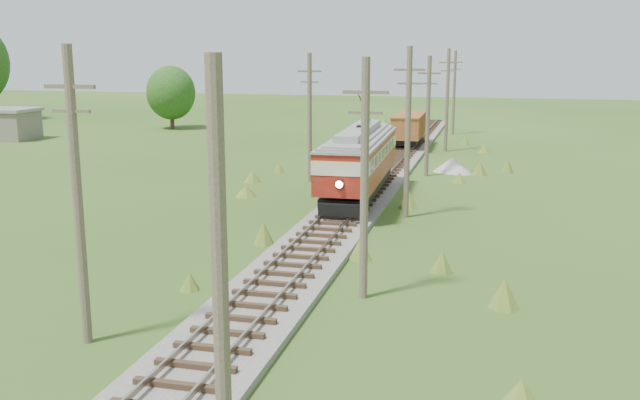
# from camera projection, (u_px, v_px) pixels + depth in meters

# --- Properties ---
(railbed_main) EXTENTS (3.60, 96.00, 0.57)m
(railbed_main) POSITION_uv_depth(u_px,v_px,m) (358.00, 199.00, 41.81)
(railbed_main) COLOR #605B54
(railbed_main) RESTS_ON ground
(streetcar) EXTENTS (3.40, 12.85, 5.84)m
(streetcar) POSITION_uv_depth(u_px,v_px,m) (359.00, 157.00, 41.48)
(streetcar) COLOR black
(streetcar) RESTS_ON ground
(gondola) EXTENTS (2.58, 7.66, 2.53)m
(gondola) POSITION_uv_depth(u_px,v_px,m) (409.00, 127.00, 64.41)
(gondola) COLOR black
(gondola) RESTS_ON ground
(gravel_pile) EXTENTS (2.83, 3.01, 1.03)m
(gravel_pile) POSITION_uv_depth(u_px,v_px,m) (453.00, 165.00, 52.27)
(gravel_pile) COLOR gray
(gravel_pile) RESTS_ON ground
(utility_pole_r_1) EXTENTS (0.30, 0.30, 8.80)m
(utility_pole_r_1) POSITION_uv_depth(u_px,v_px,m) (221.00, 304.00, 12.68)
(utility_pole_r_1) COLOR brown
(utility_pole_r_1) RESTS_ON ground
(utility_pole_r_2) EXTENTS (1.60, 0.30, 8.60)m
(utility_pole_r_2) POSITION_uv_depth(u_px,v_px,m) (365.00, 178.00, 24.96)
(utility_pole_r_2) COLOR brown
(utility_pole_r_2) RESTS_ON ground
(utility_pole_r_3) EXTENTS (1.60, 0.30, 9.00)m
(utility_pole_r_3) POSITION_uv_depth(u_px,v_px,m) (408.00, 131.00, 37.28)
(utility_pole_r_3) COLOR brown
(utility_pole_r_3) RESTS_ON ground
(utility_pole_r_4) EXTENTS (1.60, 0.30, 8.40)m
(utility_pole_r_4) POSITION_uv_depth(u_px,v_px,m) (428.00, 115.00, 49.74)
(utility_pole_r_4) COLOR brown
(utility_pole_r_4) RESTS_ON ground
(utility_pole_r_5) EXTENTS (1.60, 0.30, 8.90)m
(utility_pole_r_5) POSITION_uv_depth(u_px,v_px,m) (447.00, 99.00, 61.93)
(utility_pole_r_5) COLOR brown
(utility_pole_r_5) RESTS_ON ground
(utility_pole_r_6) EXTENTS (1.60, 0.30, 8.70)m
(utility_pole_r_6) POSITION_uv_depth(u_px,v_px,m) (454.00, 92.00, 74.34)
(utility_pole_r_6) COLOR brown
(utility_pole_r_6) RESTS_ON ground
(utility_pole_l_a) EXTENTS (1.60, 0.30, 9.00)m
(utility_pole_l_a) POSITION_uv_depth(u_px,v_px,m) (77.00, 195.00, 21.00)
(utility_pole_l_a) COLOR brown
(utility_pole_l_a) RESTS_ON ground
(utility_pole_l_b) EXTENTS (1.60, 0.30, 8.60)m
(utility_pole_l_b) POSITION_uv_depth(u_px,v_px,m) (310.00, 116.00, 47.69)
(utility_pole_l_b) COLOR brown
(utility_pole_l_b) RESTS_ON ground
(tree_mid_a) EXTENTS (5.46, 5.46, 7.03)m
(tree_mid_a) POSITION_uv_depth(u_px,v_px,m) (171.00, 93.00, 79.90)
(tree_mid_a) COLOR #38281C
(tree_mid_a) RESTS_ON ground
(shed) EXTENTS (6.40, 4.40, 3.10)m
(shed) POSITION_uv_depth(u_px,v_px,m) (4.00, 124.00, 70.90)
(shed) COLOR slate
(shed) RESTS_ON ground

